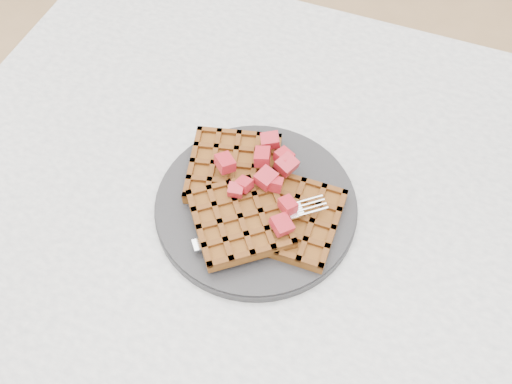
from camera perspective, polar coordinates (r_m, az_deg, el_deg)
table at (r=0.84m, az=8.85°, el=-7.52°), size 1.20×0.80×0.75m
plate at (r=0.74m, az=0.00°, el=-1.38°), size 0.26×0.26×0.02m
waffles at (r=0.72m, az=-0.10°, el=-0.80°), size 0.22×0.22×0.03m
strawberry_pile at (r=0.70m, az=0.00°, el=0.64°), size 0.15×0.15×0.02m
fork at (r=0.70m, az=1.37°, el=-3.41°), size 0.15×0.13×0.02m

